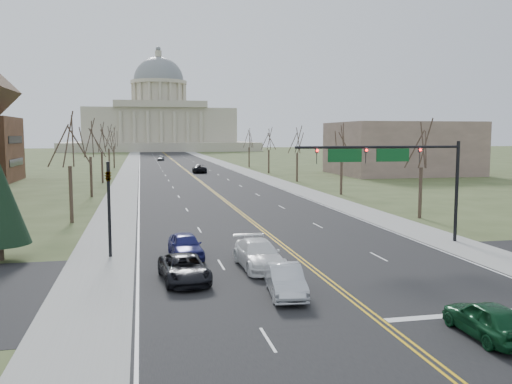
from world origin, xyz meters
name	(u,v)px	position (x,y,z in m)	size (l,w,h in m)	color
ground	(370,314)	(0.00, 0.00, 0.00)	(600.00, 600.00, 0.00)	#394824
road	(181,166)	(0.00, 110.00, 0.01)	(20.00, 380.00, 0.01)	black
cross_road	(324,277)	(0.00, 6.00, 0.01)	(120.00, 14.00, 0.01)	black
sidewalk_left	(130,167)	(-12.00, 110.00, 0.01)	(4.00, 380.00, 0.03)	gray
sidewalk_right	(230,166)	(12.00, 110.00, 0.01)	(4.00, 380.00, 0.03)	gray
center_line	(181,166)	(0.00, 110.00, 0.01)	(0.42, 380.00, 0.01)	gold
edge_line_left	(140,167)	(-9.80, 110.00, 0.01)	(0.15, 380.00, 0.01)	silver
edge_line_right	(221,166)	(9.80, 110.00, 0.01)	(0.15, 380.00, 0.01)	silver
stop_bar	(488,313)	(5.00, -1.00, 0.01)	(9.50, 0.50, 0.01)	silver
capitol	(160,121)	(0.00, 249.91, 14.20)	(90.00, 60.00, 50.00)	#B1A894
signal_mast	(392,162)	(7.45, 13.50, 5.76)	(12.12, 0.44, 7.20)	black
signal_left	(109,198)	(-11.50, 13.50, 3.71)	(0.32, 0.36, 6.00)	black
tree_r_0	(422,147)	(15.50, 24.00, 6.55)	(3.74, 3.74, 8.50)	#35291F
tree_l_0	(69,143)	(-15.50, 28.00, 6.94)	(3.96, 3.96, 9.00)	#35291F
tree_r_1	(342,143)	(15.50, 44.00, 6.55)	(3.74, 3.74, 8.50)	#35291F
tree_l_1	(90,140)	(-15.50, 48.00, 6.94)	(3.96, 3.96, 9.00)	#35291F
tree_r_2	(297,141)	(15.50, 64.00, 6.55)	(3.74, 3.74, 8.50)	#35291F
tree_l_2	(101,139)	(-15.50, 68.00, 6.94)	(3.96, 3.96, 9.00)	#35291F
tree_r_3	(269,140)	(15.50, 84.00, 6.55)	(3.74, 3.74, 8.50)	#35291F
tree_l_3	(109,138)	(-15.50, 88.00, 6.94)	(3.96, 3.96, 9.00)	#35291F
tree_r_4	(249,139)	(15.50, 104.00, 6.55)	(3.74, 3.74, 8.50)	#35291F
tree_l_4	(113,138)	(-15.50, 108.00, 6.94)	(3.96, 3.96, 9.00)	#35291F
bldg_right_mass	(401,148)	(40.00, 76.00, 5.00)	(25.00, 20.00, 10.00)	#70594F
car_nb_inner_lead	(488,319)	(3.16, -3.54, 0.73)	(1.69, 4.21, 1.43)	#0D3C1E
car_sb_inner_lead	(285,280)	(-2.89, 3.28, 0.74)	(1.54, 4.42, 1.46)	#ADB0B5
car_sb_outer_lead	(184,268)	(-7.41, 6.80, 0.70)	(2.27, 4.92, 1.37)	black
car_sb_inner_second	(259,254)	(-2.99, 8.78, 0.80)	(2.21, 5.44, 1.58)	white
car_sb_outer_second	(185,245)	(-6.90, 12.30, 0.79)	(1.83, 4.55, 1.55)	navy
car_far_nb	(199,169)	(2.01, 87.49, 0.82)	(2.68, 5.82, 1.62)	black
car_far_sb	(161,158)	(-3.65, 140.99, 0.78)	(1.81, 4.51, 1.54)	#55585D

